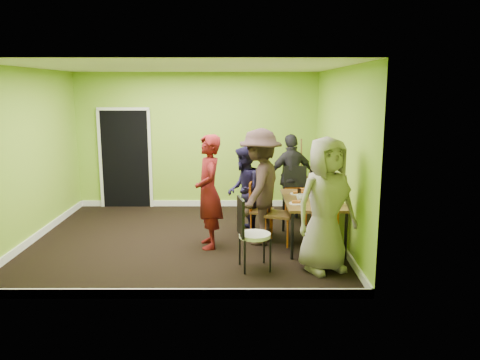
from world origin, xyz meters
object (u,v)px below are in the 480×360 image
(easel, at_px, (300,175))
(orange_bottle, at_px, (302,193))
(person_back_end, at_px, (291,176))
(person_left_near, at_px, (260,187))
(person_standing, at_px, (209,192))
(chair_left_near, at_px, (274,208))
(person_left_far, at_px, (244,190))
(chair_front_end, at_px, (324,229))
(dining_table, at_px, (312,202))
(chair_bentwood, at_px, (250,230))
(thermos, at_px, (315,192))
(blue_bottle, at_px, (336,198))
(chair_left_far, at_px, (257,205))
(chair_back_end, at_px, (295,182))
(person_front_end, at_px, (326,205))

(easel, xyz_separation_m, orange_bottle, (-0.20, -1.83, 0.04))
(person_back_end, bearing_deg, person_left_near, 45.87)
(easel, relative_size, person_standing, 0.85)
(chair_left_near, relative_size, person_left_far, 0.69)
(chair_front_end, distance_m, person_back_end, 2.51)
(dining_table, bearing_deg, chair_bentwood, -133.94)
(easel, height_order, thermos, easel)
(orange_bottle, bearing_deg, person_standing, -167.07)
(chair_front_end, xyz_separation_m, thermos, (0.01, 0.91, 0.33))
(dining_table, xyz_separation_m, person_left_far, (-1.08, 0.59, 0.06))
(blue_bottle, bearing_deg, chair_left_far, 143.56)
(thermos, height_order, person_left_near, person_left_near)
(chair_front_end, bearing_deg, person_standing, 156.97)
(thermos, xyz_separation_m, person_back_end, (-0.20, 1.58, -0.05))
(person_left_near, bearing_deg, chair_left_far, -156.62)
(chair_bentwood, distance_m, person_left_near, 1.20)
(dining_table, distance_m, person_standing, 1.66)
(blue_bottle, relative_size, person_standing, 0.12)
(chair_left_far, xyz_separation_m, orange_bottle, (0.73, -0.22, 0.26))
(chair_front_end, xyz_separation_m, easel, (0.05, 2.98, 0.22))
(thermos, bearing_deg, blue_bottle, -56.92)
(chair_left_far, xyz_separation_m, chair_left_near, (0.26, -0.39, 0.06))
(chair_bentwood, bearing_deg, thermos, 123.94)
(person_back_end, bearing_deg, dining_table, 75.84)
(chair_back_end, height_order, easel, easel)
(blue_bottle, bearing_deg, chair_left_near, 152.77)
(person_left_near, bearing_deg, person_left_far, -135.07)
(dining_table, relative_size, easel, 0.99)
(chair_left_far, xyz_separation_m, person_left_far, (-0.22, 0.14, 0.23))
(easel, xyz_separation_m, person_back_end, (-0.24, -0.49, 0.07))
(dining_table, relative_size, person_left_far, 0.99)
(chair_front_end, distance_m, person_left_far, 1.89)
(chair_left_far, xyz_separation_m, thermos, (0.90, -0.46, 0.33))
(dining_table, relative_size, orange_bottle, 21.08)
(chair_back_end, xyz_separation_m, person_back_end, (-0.05, 0.15, 0.08))
(easel, xyz_separation_m, blue_bottle, (0.22, -2.46, 0.11))
(chair_bentwood, relative_size, person_back_end, 0.62)
(chair_back_end, distance_m, person_standing, 2.18)
(blue_bottle, bearing_deg, thermos, 123.08)
(chair_front_end, distance_m, orange_bottle, 1.18)
(chair_back_end, height_order, person_left_near, person_left_near)
(dining_table, xyz_separation_m, thermos, (0.04, -0.01, 0.16))
(chair_bentwood, distance_m, person_standing, 1.18)
(chair_front_end, bearing_deg, blue_bottle, 65.56)
(thermos, bearing_deg, easel, 89.06)
(chair_back_end, bearing_deg, easel, -106.77)
(person_back_end, relative_size, person_front_end, 0.88)
(chair_left_far, relative_size, person_front_end, 0.50)
(person_left_near, bearing_deg, chair_left_near, 106.73)
(chair_front_end, relative_size, person_standing, 0.53)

